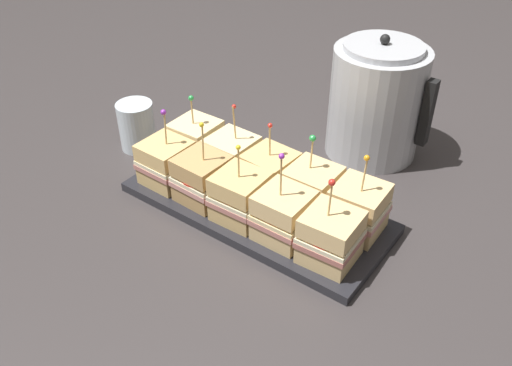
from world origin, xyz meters
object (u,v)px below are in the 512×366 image
(sandwich_front_center, at_px, (240,197))
(sandwich_front_left, at_px, (202,178))
(sandwich_front_far_right, at_px, (330,237))
(sandwich_back_far_left, at_px, (196,142))
(kettle_steel, at_px, (376,101))
(serving_platter, at_px, (256,207))
(sandwich_front_right, at_px, (284,215))
(sandwich_back_left, at_px, (232,157))
(sandwich_front_far_left, at_px, (166,162))
(sandwich_back_center, at_px, (271,174))
(drinking_glass, at_px, (137,126))
(sandwich_back_far_right, at_px, (358,209))
(sandwich_back_right, at_px, (312,190))

(sandwich_front_center, bearing_deg, sandwich_front_left, 178.79)
(sandwich_front_far_right, height_order, sandwich_back_far_left, sandwich_front_far_right)
(kettle_steel, bearing_deg, sandwich_front_far_right, -73.75)
(sandwich_front_far_right, bearing_deg, serving_platter, 165.81)
(sandwich_front_right, xyz_separation_m, sandwich_back_left, (-0.18, 0.09, -0.00))
(sandwich_back_far_left, bearing_deg, sandwich_front_far_right, -13.88)
(sandwich_front_right, bearing_deg, sandwich_front_far_left, 179.81)
(serving_platter, bearing_deg, kettle_steel, 76.73)
(sandwich_front_right, relative_size, sandwich_back_far_left, 1.13)
(sandwich_front_right, relative_size, sandwich_back_center, 1.12)
(sandwich_back_left, xyz_separation_m, drinking_glass, (-0.25, -0.02, -0.01))
(sandwich_front_far_left, distance_m, sandwich_back_far_left, 0.09)
(sandwich_back_far_right, bearing_deg, sandwich_back_far_left, -179.85)
(sandwich_front_left, distance_m, sandwich_front_right, 0.18)
(sandwich_back_center, bearing_deg, sandwich_back_far_left, 179.95)
(sandwich_back_far_right, distance_m, kettle_steel, 0.30)
(sandwich_front_far_left, xyz_separation_m, sandwich_back_left, (0.09, 0.09, -0.00))
(kettle_steel, bearing_deg, sandwich_back_far_right, -68.40)
(sandwich_front_left, distance_m, sandwich_back_left, 0.09)
(serving_platter, relative_size, sandwich_back_right, 3.24)
(sandwich_front_right, distance_m, sandwich_front_far_right, 0.09)
(sandwich_back_far_right, relative_size, drinking_glass, 1.49)
(sandwich_back_right, relative_size, sandwich_back_far_right, 0.98)
(serving_platter, height_order, sandwich_back_center, sandwich_back_center)
(sandwich_back_left, height_order, sandwich_back_center, sandwich_back_left)
(serving_platter, relative_size, sandwich_back_left, 3.16)
(sandwich_back_center, bearing_deg, sandwich_front_far_right, -26.55)
(sandwich_front_right, bearing_deg, kettle_steel, 92.40)
(sandwich_back_left, bearing_deg, sandwich_back_center, -1.11)
(sandwich_front_left, bearing_deg, sandwich_front_far_left, 179.59)
(sandwich_front_right, distance_m, kettle_steel, 0.37)
(sandwich_front_center, relative_size, sandwich_back_left, 0.96)
(sandwich_back_left, xyz_separation_m, sandwich_back_center, (0.09, -0.00, 0.00))
(sandwich_back_center, height_order, kettle_steel, kettle_steel)
(serving_platter, height_order, sandwich_front_far_right, sandwich_front_far_right)
(serving_platter, xyz_separation_m, sandwich_back_far_right, (0.19, 0.05, 0.05))
(sandwich_front_center, relative_size, sandwich_front_right, 0.90)
(sandwich_front_far_left, distance_m, sandwich_front_center, 0.18)
(sandwich_front_center, height_order, sandwich_back_center, same)
(sandwich_front_far_right, xyz_separation_m, sandwich_back_right, (-0.09, 0.09, 0.00))
(serving_platter, bearing_deg, sandwich_back_far_left, 166.43)
(sandwich_back_far_right, xyz_separation_m, kettle_steel, (-0.11, 0.28, 0.06))
(sandwich_front_left, bearing_deg, drinking_glass, 163.66)
(sandwich_front_far_right, distance_m, sandwich_back_center, 0.20)
(sandwich_front_left, xyz_separation_m, sandwich_back_far_left, (-0.09, 0.09, -0.00))
(serving_platter, height_order, kettle_steel, kettle_steel)
(serving_platter, xyz_separation_m, sandwich_front_right, (0.09, -0.05, 0.05))
(sandwich_front_right, height_order, kettle_steel, kettle_steel)
(sandwich_back_center, relative_size, drinking_glass, 1.43)
(sandwich_front_center, distance_m, sandwich_back_right, 0.13)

